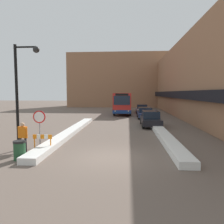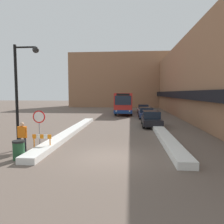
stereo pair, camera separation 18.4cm
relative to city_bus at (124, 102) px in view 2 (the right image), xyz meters
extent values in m
plane|color=#66564C|center=(-0.16, -23.84, -1.77)|extent=(160.00, 160.00, 0.00)
cube|color=#996B4C|center=(9.84, 0.16, 3.25)|extent=(5.00, 60.00, 10.04)
cube|color=black|center=(7.09, 0.16, 1.28)|extent=(0.50, 60.00, 0.90)
cube|color=#996B4C|center=(-0.16, 18.50, 4.43)|extent=(26.00, 8.00, 12.40)
cube|color=silver|center=(-3.76, -17.54, -1.61)|extent=(0.90, 15.49, 0.33)
cube|color=silver|center=(3.44, -18.86, -1.59)|extent=(0.90, 13.06, 0.37)
cube|color=red|center=(0.00, 0.01, 0.09)|extent=(2.51, 10.55, 2.76)
cube|color=navy|center=(0.00, 0.01, -1.05)|extent=(2.53, 10.57, 0.48)
cube|color=#192333|center=(0.00, 0.01, 0.47)|extent=(2.53, 9.70, 0.76)
cube|color=#192333|center=(0.00, -5.28, 0.50)|extent=(2.21, 0.03, 1.24)
cube|color=black|center=(0.00, -5.28, 1.29)|extent=(1.75, 0.03, 0.28)
sphere|color=#F2EAC6|center=(-0.90, -5.29, -0.94)|extent=(0.20, 0.20, 0.20)
sphere|color=#F2EAC6|center=(0.90, -5.29, -0.94)|extent=(0.20, 0.20, 0.20)
cylinder|color=black|center=(-1.13, -3.26, -1.21)|extent=(0.28, 1.12, 1.12)
cylinder|color=black|center=(1.13, -3.26, -1.21)|extent=(0.28, 1.12, 1.12)
cylinder|color=black|center=(-1.13, 3.28, -1.21)|extent=(0.28, 1.12, 1.12)
cylinder|color=black|center=(1.13, 3.28, -1.21)|extent=(0.28, 1.12, 1.12)
cube|color=black|center=(3.04, -13.01, -1.22)|extent=(1.77, 4.68, 0.57)
cube|color=#192333|center=(3.04, -12.89, -0.60)|extent=(1.56, 2.57, 0.68)
cylinder|color=black|center=(3.85, -14.46, -1.44)|extent=(0.20, 0.66, 0.66)
cylinder|color=black|center=(2.24, -14.46, -1.44)|extent=(0.20, 0.66, 0.66)
cylinder|color=black|center=(3.85, -11.56, -1.44)|extent=(0.20, 0.66, 0.66)
cylinder|color=black|center=(2.24, -11.56, -1.44)|extent=(0.20, 0.66, 0.66)
cube|color=navy|center=(3.04, -5.99, -1.26)|extent=(1.87, 4.88, 0.51)
cube|color=#192333|center=(3.04, -5.86, -0.70)|extent=(1.65, 2.68, 0.62)
cylinder|color=black|center=(3.90, -7.50, -1.45)|extent=(0.20, 0.64, 0.64)
cylinder|color=black|center=(2.19, -7.50, -1.45)|extent=(0.20, 0.64, 0.64)
cylinder|color=black|center=(3.90, -4.47, -1.45)|extent=(0.20, 0.64, 0.64)
cylinder|color=black|center=(2.19, -4.47, -1.45)|extent=(0.20, 0.64, 0.64)
cube|color=silver|center=(3.04, 0.50, -1.25)|extent=(1.75, 4.29, 0.54)
cube|color=#192333|center=(3.04, 0.61, -0.66)|extent=(1.54, 2.36, 0.65)
cylinder|color=black|center=(3.84, -0.83, -1.46)|extent=(0.20, 0.63, 0.63)
cylinder|color=black|center=(2.25, -0.83, -1.46)|extent=(0.20, 0.63, 0.63)
cylinder|color=black|center=(3.84, 1.83, -1.46)|extent=(0.20, 0.63, 0.63)
cylinder|color=black|center=(2.25, 1.83, -1.46)|extent=(0.20, 0.63, 0.63)
cylinder|color=gray|center=(-4.51, -21.88, -0.66)|extent=(0.07, 0.07, 2.22)
cylinder|color=red|center=(-4.51, -21.90, 0.07)|extent=(0.76, 0.03, 0.76)
cylinder|color=white|center=(-4.51, -21.92, 0.07)|extent=(0.62, 0.02, 0.62)
cylinder|color=black|center=(-5.45, -22.68, 1.20)|extent=(0.16, 0.16, 5.95)
cylinder|color=black|center=(-4.85, -22.68, 4.03)|extent=(1.20, 0.10, 0.10)
sphere|color=black|center=(-4.25, -22.68, 3.88)|extent=(0.36, 0.36, 0.36)
cylinder|color=#232328|center=(-5.06, -23.21, -1.36)|extent=(0.12, 0.12, 0.83)
cylinder|color=#232328|center=(-4.76, -23.23, -1.36)|extent=(0.12, 0.12, 0.83)
cube|color=orange|center=(-4.91, -23.22, -0.63)|extent=(0.46, 0.24, 0.62)
sphere|color=tan|center=(-4.91, -23.22, -0.21)|extent=(0.23, 0.23, 0.23)
cylinder|color=orange|center=(-5.14, -23.21, -0.66)|extent=(0.10, 0.10, 0.59)
cylinder|color=orange|center=(-4.69, -23.24, -0.66)|extent=(0.10, 0.10, 0.59)
cylinder|color=#234C2D|center=(-4.47, -24.48, -1.35)|extent=(0.56, 0.56, 0.85)
cylinder|color=black|center=(-4.47, -24.48, -0.87)|extent=(0.59, 0.59, 0.10)
cylinder|color=orange|center=(-4.45, -22.80, -1.42)|extent=(0.06, 0.06, 0.70)
cylinder|color=orange|center=(-3.52, -22.80, -1.42)|extent=(0.06, 0.06, 0.70)
cube|color=orange|center=(-4.42, -22.80, -0.95)|extent=(0.22, 0.04, 0.24)
cube|color=white|center=(-4.20, -22.80, -0.95)|extent=(0.22, 0.04, 0.24)
cube|color=orange|center=(-3.98, -22.80, -0.95)|extent=(0.22, 0.04, 0.24)
cube|color=white|center=(-3.76, -22.80, -0.95)|extent=(0.22, 0.04, 0.24)
cube|color=orange|center=(-3.54, -22.80, -0.95)|extent=(0.22, 0.04, 0.24)
camera|label=1|loc=(0.81, -34.59, 1.51)|focal=35.00mm
camera|label=2|loc=(0.99, -34.58, 1.51)|focal=35.00mm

